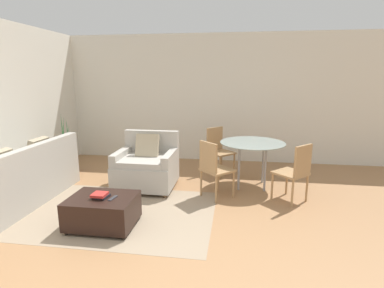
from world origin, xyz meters
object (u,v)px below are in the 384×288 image
at_px(book_stack, 100,195).
at_px(tv_remote_primary, 113,198).
at_px(dining_chair_far_left, 218,148).
at_px(armchair, 147,166).
at_px(dining_chair_near_right, 296,169).
at_px(couch, 18,183).
at_px(ottoman, 103,210).
at_px(potted_plant, 67,160).
at_px(dining_table, 252,148).
at_px(dining_chair_near_left, 213,166).

relative_size(book_stack, tv_remote_primary, 1.20).
bearing_deg(book_stack, dining_chair_far_left, 61.04).
distance_m(armchair, dining_chair_near_right, 2.39).
bearing_deg(tv_remote_primary, couch, 162.60).
relative_size(armchair, dining_chair_far_left, 1.08).
height_order(ottoman, dining_chair_near_right, dining_chair_near_right).
bearing_deg(potted_plant, dining_chair_far_left, 6.65).
xyz_separation_m(potted_plant, dining_table, (3.55, -0.27, 0.45)).
relative_size(couch, book_stack, 10.33).
relative_size(dining_table, dining_chair_near_right, 1.21).
bearing_deg(dining_chair_far_left, dining_table, -45.00).
height_order(armchair, dining_chair_far_left, armchair).
height_order(ottoman, dining_chair_near_left, dining_chair_near_left).
distance_m(book_stack, dining_table, 2.60).
distance_m(ottoman, dining_chair_near_left, 1.74).
height_order(dining_chair_near_left, dining_chair_far_left, same).
relative_size(book_stack, dining_chair_far_left, 0.22).
height_order(potted_plant, dining_chair_near_left, potted_plant).
bearing_deg(ottoman, dining_chair_far_left, 61.05).
distance_m(couch, book_stack, 1.64).
relative_size(ottoman, tv_remote_primary, 4.84).
xyz_separation_m(book_stack, dining_chair_near_left, (1.30, 1.13, 0.10)).
xyz_separation_m(ottoman, dining_table, (1.90, 1.73, 0.47)).
bearing_deg(dining_chair_near_right, tv_remote_primary, -154.32).
bearing_deg(couch, dining_chair_near_left, 11.88).
distance_m(ottoman, dining_table, 2.61).
bearing_deg(ottoman, dining_table, 42.24).
relative_size(ottoman, book_stack, 4.02).
distance_m(couch, potted_plant, 1.48).
bearing_deg(ottoman, dining_chair_near_left, 40.85).
bearing_deg(book_stack, dining_table, 42.36).
height_order(potted_plant, dining_chair_near_right, potted_plant).
relative_size(couch, dining_chair_far_left, 2.31).
xyz_separation_m(armchair, potted_plant, (-1.79, 0.57, -0.13)).
xyz_separation_m(dining_chair_near_left, dining_chair_near_right, (1.22, 0.00, 0.00)).
bearing_deg(couch, tv_remote_primary, -17.40).
distance_m(dining_table, dining_chair_near_left, 0.88).
relative_size(book_stack, potted_plant, 0.17).
relative_size(book_stack, dining_chair_near_right, 0.22).
xyz_separation_m(dining_table, dining_chair_near_right, (0.61, -0.61, -0.17)).
bearing_deg(couch, dining_chair_far_left, 32.53).
bearing_deg(dining_chair_near_left, dining_table, 45.00).
relative_size(couch, ottoman, 2.57).
bearing_deg(dining_chair_near_right, ottoman, -156.00).
height_order(ottoman, book_stack, book_stack).
bearing_deg(dining_chair_near_right, book_stack, -155.79).
height_order(ottoman, dining_chair_far_left, dining_chair_far_left).
height_order(potted_plant, dining_table, potted_plant).
bearing_deg(ottoman, book_stack, -120.01).
distance_m(ottoman, book_stack, 0.21).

